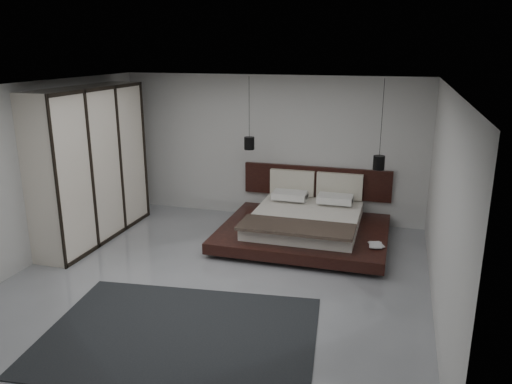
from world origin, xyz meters
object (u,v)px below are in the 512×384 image
(pendant_right, at_px, (379,162))
(wardrobe, at_px, (91,165))
(rug, at_px, (180,334))
(lattice_screen, at_px, (123,150))
(pendant_left, at_px, (249,143))
(bed, at_px, (305,224))

(pendant_right, height_order, wardrobe, pendant_right)
(pendant_right, relative_size, rug, 0.48)
(wardrobe, bearing_deg, pendant_right, 16.01)
(wardrobe, bearing_deg, lattice_screen, 99.73)
(rug, bearing_deg, wardrobe, 137.62)
(pendant_left, bearing_deg, pendant_right, -0.00)
(pendant_right, xyz_separation_m, wardrobe, (-4.80, -1.38, -0.04))
(pendant_left, distance_m, wardrobe, 2.83)
(pendant_left, bearing_deg, rug, -85.23)
(pendant_left, xyz_separation_m, rug, (0.33, -3.92, -1.59))
(pendant_left, relative_size, wardrobe, 0.49)
(bed, relative_size, pendant_right, 1.84)
(bed, bearing_deg, rug, -103.73)
(bed, relative_size, rug, 0.89)
(rug, bearing_deg, pendant_left, 94.77)
(lattice_screen, bearing_deg, pendant_right, -1.00)
(rug, bearing_deg, lattice_screen, 127.15)
(lattice_screen, distance_m, bed, 4.05)
(lattice_screen, xyz_separation_m, wardrobe, (0.25, -1.47, 0.03))
(wardrobe, bearing_deg, rug, -42.38)
(pendant_right, xyz_separation_m, rug, (-2.02, -3.92, -1.37))
(wardrobe, height_order, rug, wardrobe)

